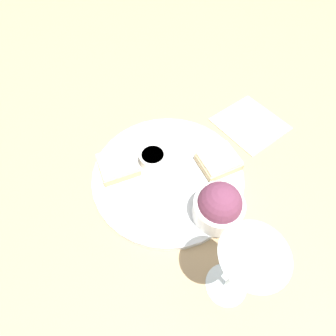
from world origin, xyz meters
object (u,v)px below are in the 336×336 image
object	(u,v)px
sauce_ramekin	(153,158)
wine_glass	(244,266)
napkin	(250,123)
cheese_toast_far	(118,165)
cheese_toast_near	(219,161)
salad_bowl	(219,206)

from	to	relation	value
sauce_ramekin	wine_glass	world-z (taller)	wine_glass
wine_glass	napkin	xyz separation A→B (m)	(-0.38, -0.12, -0.13)
sauce_ramekin	napkin	distance (m)	0.28
cheese_toast_far	wine_glass	distance (m)	0.34
cheese_toast_near	cheese_toast_far	size ratio (longest dim) A/B	0.99
sauce_ramekin	cheese_toast_far	distance (m)	0.08
wine_glass	napkin	bearing A→B (deg)	-162.03
salad_bowl	cheese_toast_far	size ratio (longest dim) A/B	0.87
salad_bowl	sauce_ramekin	distance (m)	0.18
sauce_ramekin	napkin	xyz separation A→B (m)	(-0.24, 0.13, -0.03)
sauce_ramekin	cheese_toast_near	bearing A→B (deg)	121.05
salad_bowl	cheese_toast_far	xyz separation A→B (m)	(0.02, -0.23, -0.02)
cheese_toast_near	cheese_toast_far	distance (m)	0.22
salad_bowl	sauce_ramekin	world-z (taller)	salad_bowl
napkin	cheese_toast_near	bearing A→B (deg)	-2.29
cheese_toast_far	napkin	size ratio (longest dim) A/B	0.57
cheese_toast_near	cheese_toast_far	xyz separation A→B (m)	(0.13, -0.18, 0.00)
wine_glass	napkin	size ratio (longest dim) A/B	0.96
sauce_ramekin	cheese_toast_near	size ratio (longest dim) A/B	0.55
sauce_ramekin	cheese_toast_near	xyz separation A→B (m)	(-0.08, 0.13, -0.00)
salad_bowl	cheese_toast_far	distance (m)	0.23
salad_bowl	napkin	size ratio (longest dim) A/B	0.50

